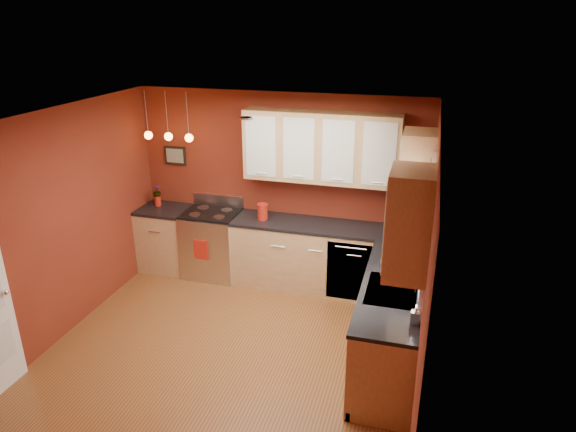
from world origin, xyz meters
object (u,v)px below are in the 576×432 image
(gas_range, at_px, (213,243))
(sink, at_px, (392,292))
(red_canister, at_px, (263,212))
(coffee_maker, at_px, (407,222))
(soap_pump, at_px, (416,314))

(gas_range, height_order, sink, sink)
(gas_range, relative_size, red_canister, 5.00)
(coffee_maker, relative_size, soap_pump, 1.23)
(sink, relative_size, coffee_maker, 3.09)
(sink, relative_size, soap_pump, 3.80)
(gas_range, xyz_separation_m, red_canister, (0.77, -0.03, 0.57))
(sink, bearing_deg, red_canister, 141.58)
(soap_pump, bearing_deg, sink, 114.26)
(gas_range, xyz_separation_m, soap_pump, (2.87, -2.05, 0.55))
(gas_range, height_order, soap_pump, soap_pump)
(sink, height_order, red_canister, sink)
(red_canister, height_order, coffee_maker, coffee_maker)
(red_canister, bearing_deg, soap_pump, -43.88)
(sink, xyz_separation_m, soap_pump, (0.25, -0.55, 0.12))
(red_canister, bearing_deg, coffee_maker, 5.26)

